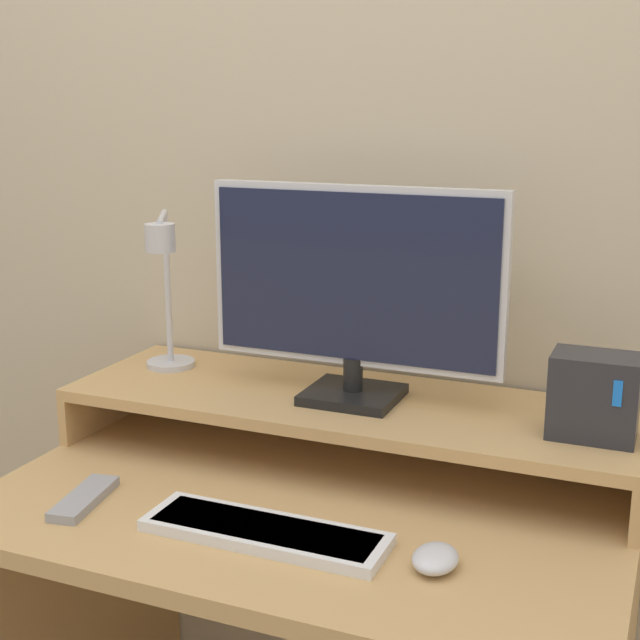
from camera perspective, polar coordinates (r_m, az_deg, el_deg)
wall_back at (r=1.76m, az=4.42°, el=10.19°), size 6.00×0.05×2.50m
desk at (r=1.63m, az=-0.65°, el=-17.97°), size 1.06×0.71×0.72m
monitor_shelf at (r=1.65m, az=1.84°, el=-5.57°), size 1.06×0.35×0.11m
monitor at (r=1.58m, az=2.19°, el=2.09°), size 0.55×0.15×0.39m
desk_lamp at (r=1.73m, az=-9.87°, el=1.89°), size 0.16×0.23×0.32m
router_dock at (r=1.50m, az=17.15°, el=-4.68°), size 0.14×0.10×0.14m
keyboard at (r=1.39m, az=-3.71°, el=-13.33°), size 0.38×0.11×0.02m
mouse at (r=1.31m, az=7.39°, el=-14.90°), size 0.06×0.09×0.03m
remote_control at (r=1.54m, az=-14.86°, el=-10.99°), size 0.08×0.17×0.02m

